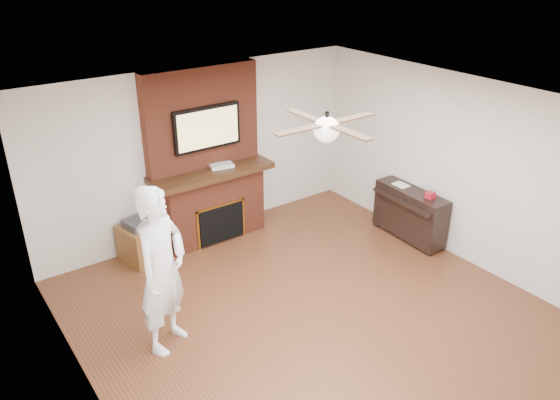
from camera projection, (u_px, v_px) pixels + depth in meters
room_shell at (323, 225)px, 5.82m from camera, size 5.36×5.86×2.86m
fireplace at (208, 173)px, 7.80m from camera, size 1.78×0.64×2.50m
tv at (207, 128)px, 7.47m from camera, size 1.00×0.08×0.60m
ceiling_fan at (326, 128)px, 5.36m from camera, size 1.21×1.21×0.31m
person at (162, 270)px, 5.60m from camera, size 0.83×0.76×1.88m
side_table at (143, 240)px, 7.48m from camera, size 0.63×0.63×0.62m
piano at (410, 213)px, 7.95m from camera, size 0.48×1.19×0.86m
cable_box at (221, 166)px, 7.77m from camera, size 0.36×0.26×0.05m
candle_orange at (208, 241)px, 7.92m from camera, size 0.07×0.07×0.11m
candle_green at (217, 237)px, 8.04m from camera, size 0.07×0.07×0.09m
candle_cream at (220, 235)px, 8.07m from camera, size 0.08×0.08×0.12m
candle_blue at (232, 234)px, 8.13m from camera, size 0.06×0.06×0.08m
candle_green_extra at (211, 239)px, 7.99m from camera, size 0.07×0.07×0.09m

